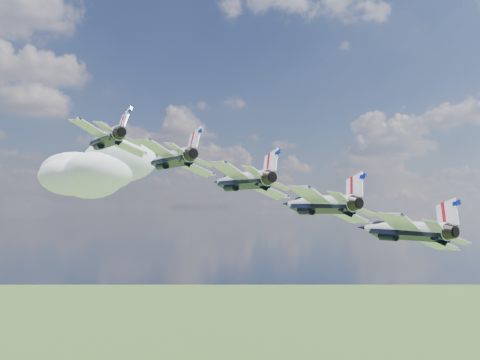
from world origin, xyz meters
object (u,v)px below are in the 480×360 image
jet_0 (105,139)px  jet_4 (401,229)px  jet_1 (170,158)px  jet_2 (240,180)px  jet_3 (317,204)px

jet_0 → jet_4: 45.00m
jet_1 → jet_2: bearing=-46.7°
jet_1 → jet_2: 11.25m
jet_1 → jet_4: 33.75m
jet_3 → jet_4: size_ratio=1.00×
jet_2 → jet_4: (14.35, -16.00, -6.64)m
jet_0 → jet_3: jet_0 is taller
jet_0 → jet_2: (14.35, -16.00, -6.64)m
jet_0 → jet_2: size_ratio=1.00×
jet_1 → jet_3: (14.35, -16.00, -6.64)m
jet_1 → jet_4: (21.53, -24.00, -9.96)m
jet_0 → jet_3: bearing=-46.7°
jet_3 → jet_4: jet_3 is taller
jet_0 → jet_4: size_ratio=1.00×
jet_1 → jet_3: size_ratio=1.00×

